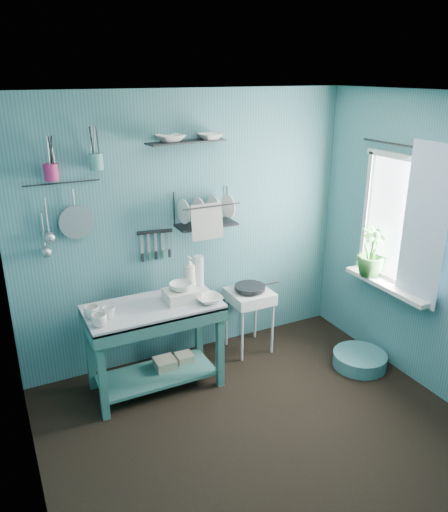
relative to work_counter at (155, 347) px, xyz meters
name	(u,v)px	position (x,y,z in m)	size (l,w,h in m)	color
floor	(268,439)	(0.53, -1.03, -0.40)	(3.20, 3.20, 0.00)	black
ceiling	(281,95)	(0.53, -1.03, 2.10)	(3.20, 3.20, 0.00)	silver
wall_back	(188,230)	(0.53, 0.47, 0.85)	(3.20, 3.20, 0.00)	#36686F
wall_left	(20,344)	(-1.07, -1.03, 0.85)	(3.00, 3.00, 0.00)	#36686F
wall_right	(443,253)	(2.13, -1.03, 0.85)	(3.00, 3.00, 0.00)	#36686F
work_counter	(155,347)	(0.00, 0.00, 0.00)	(1.12, 0.56, 0.80)	#2E625E
mug_left	(99,320)	(-0.48, -0.16, 0.45)	(0.12, 0.12, 0.10)	silver
mug_mid	(109,313)	(-0.38, -0.06, 0.44)	(0.10, 0.10, 0.09)	silver
mug_right	(92,312)	(-0.50, 0.00, 0.45)	(0.12, 0.12, 0.10)	silver
wash_tub	(181,295)	(0.25, -0.02, 0.45)	(0.28, 0.22, 0.10)	silver
tub_bowl	(181,287)	(0.25, -0.02, 0.53)	(0.20, 0.20, 0.06)	silver
soap_bottle	(189,272)	(0.42, 0.20, 0.55)	(0.12, 0.12, 0.30)	silver
water_bottle	(199,271)	(0.52, 0.22, 0.54)	(0.09, 0.09, 0.28)	silver
counter_bowl	(209,299)	(0.45, -0.15, 0.42)	(0.22, 0.22, 0.05)	silver
hotplate_stand	(249,320)	(1.05, 0.21, -0.08)	(0.40, 0.40, 0.63)	silver
frying_pan	(250,287)	(1.05, 0.21, 0.27)	(0.30, 0.30, 0.04)	black
knife_strip	(155,232)	(0.19, 0.44, 0.89)	(0.32, 0.02, 0.03)	black
dish_rack	(206,209)	(0.66, 0.34, 1.07)	(0.55, 0.24, 0.32)	black
upper_shelf	(186,142)	(0.49, 0.37, 1.67)	(0.70, 0.18, 0.01)	black
shelf_bowl_left	(171,144)	(0.35, 0.37, 1.66)	(0.23, 0.23, 0.06)	silver
shelf_bowl_right	(210,137)	(0.72, 0.37, 1.69)	(0.21, 0.21, 0.05)	silver
utensil_cup_magenta	(51,172)	(-0.63, 0.39, 1.50)	(0.11, 0.11, 0.13)	#B12058
utensil_cup_teal	(96,161)	(-0.28, 0.39, 1.56)	(0.11, 0.11, 0.13)	teal
colander	(76,222)	(-0.48, 0.42, 1.07)	(0.28, 0.28, 0.03)	#A5A7AE
ladle_outer	(47,216)	(-0.70, 0.43, 1.15)	(0.01, 0.01, 0.30)	#A5A7AE
ladle_inner	(43,231)	(-0.74, 0.43, 1.03)	(0.01, 0.01, 0.30)	#A5A7AE
hook_rail	(62,183)	(-0.55, 0.44, 1.40)	(0.01, 0.01, 0.60)	black
window_glass	(402,222)	(2.11, -0.58, 1.00)	(1.10, 1.10, 0.00)	white
windowsill	(387,285)	(2.03, -0.58, 0.41)	(0.16, 0.95, 0.04)	silver
curtain	(424,226)	(2.05, -0.88, 1.05)	(1.35, 1.35, 0.00)	white
curtain_rod	(408,146)	(2.07, -0.58, 1.65)	(0.02, 0.02, 1.05)	black
potted_plant	(372,252)	(2.01, -0.36, 0.66)	(0.26, 0.26, 0.47)	#2A6127
storage_tin_large	(165,370)	(0.10, 0.05, -0.29)	(0.18, 0.18, 0.22)	gray
storage_tin_small	(185,364)	(0.30, 0.08, -0.30)	(0.15, 0.15, 0.20)	gray
floor_basin	(360,360)	(1.83, -0.54, -0.33)	(0.50, 0.50, 0.13)	teal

